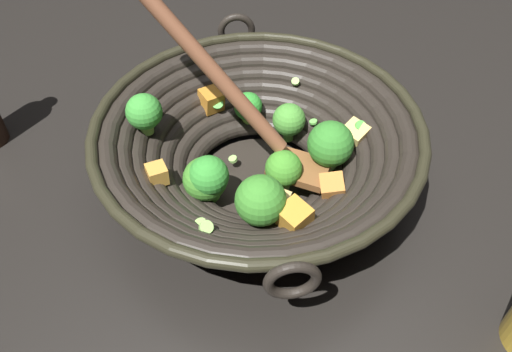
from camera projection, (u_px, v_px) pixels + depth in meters
The scene contains 2 objects.
ground_plane at pixel (258, 183), 0.68m from camera, with size 4.00×4.00×0.00m, color black.
wok at pixel (258, 147), 0.63m from camera, with size 0.43×0.40×0.28m.
Camera 1 is at (0.45, -0.07, 0.51)m, focal length 36.98 mm.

